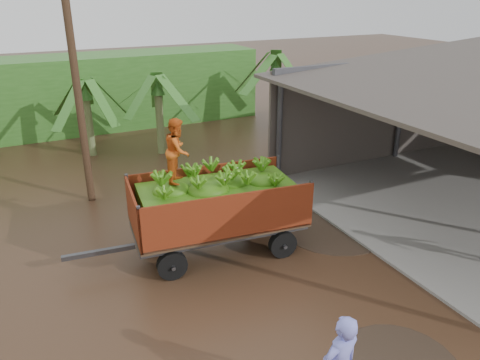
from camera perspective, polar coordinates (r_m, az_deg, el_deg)
ground at (r=10.87m, az=-4.66°, el=-15.25°), size 100.00×100.00×0.00m
hedge_north at (r=24.58m, az=-23.55°, el=9.24°), size 22.00×3.00×3.60m
banana_trailer at (r=12.31m, az=-2.86°, el=-2.94°), size 6.30×2.63×3.71m
utility_pole at (r=15.33m, az=-19.55°, el=12.80°), size 1.20×0.24×8.69m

